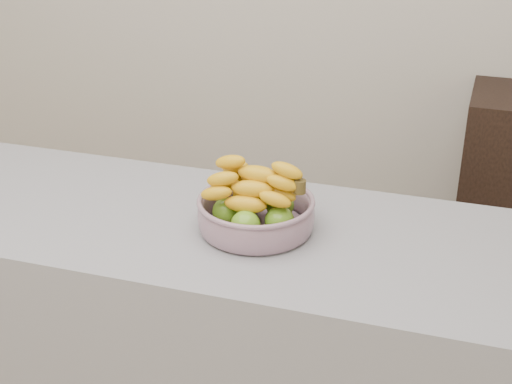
% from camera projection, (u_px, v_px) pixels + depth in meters
% --- Properties ---
extents(counter, '(2.00, 0.60, 0.90)m').
position_uv_depth(counter, '(157.00, 355.00, 2.00)').
color(counter, gray).
rests_on(counter, ground).
extents(fruit_bowl, '(0.28, 0.28, 0.17)m').
position_uv_depth(fruit_bowl, '(256.00, 210.00, 1.70)').
color(fruit_bowl, '#8F9CAC').
rests_on(fruit_bowl, counter).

